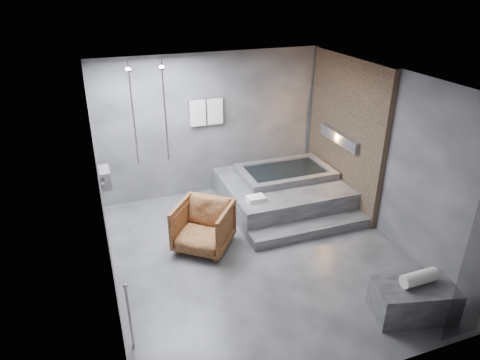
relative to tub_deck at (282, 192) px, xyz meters
name	(u,v)px	position (x,y,z in m)	size (l,w,h in m)	color
room	(280,146)	(-0.65, -1.21, 1.48)	(5.00, 5.04, 2.82)	#313134
tub_deck	(282,192)	(0.00, 0.00, 0.00)	(2.20, 2.00, 0.50)	#363639
tub_step	(310,230)	(0.00, -1.18, -0.16)	(2.20, 0.36, 0.18)	#363639
concrete_bench	(414,300)	(0.33, -3.36, -0.02)	(1.03, 0.57, 0.46)	#2E2E31
driftwood_chair	(203,226)	(-1.83, -0.93, 0.14)	(0.84, 0.87, 0.79)	#452411
rolled_towel	(419,278)	(0.38, -3.32, 0.30)	(0.18, 0.18, 0.50)	white
deck_towel	(256,199)	(-0.78, -0.59, 0.29)	(0.30, 0.22, 0.08)	white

